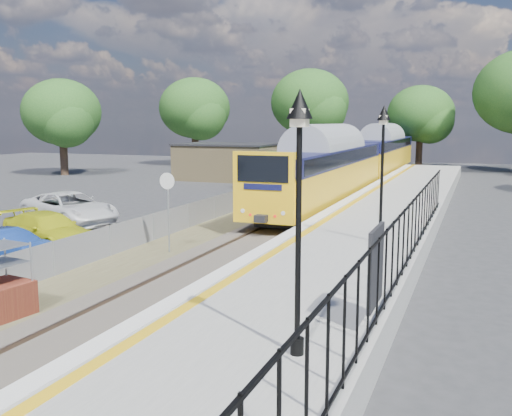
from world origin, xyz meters
The scene contains 16 objects.
ground centered at (0.00, 0.00, 0.00)m, with size 120.00×120.00×0.00m, color #2D2D30.
track_bed centered at (-0.47, 9.67, 0.09)m, with size 5.90×80.00×0.29m.
platform centered at (4.20, 8.00, 0.45)m, with size 5.00×70.00×0.90m, color gray.
platform_edge centered at (2.14, 8.00, 0.90)m, with size 0.90×70.00×0.01m.
victorian_lamp_south centered at (5.50, -4.00, 4.30)m, with size 0.44×0.44×4.60m.
victorian_lamp_north centered at (5.30, 6.00, 4.30)m, with size 0.44×0.44×4.60m.
palisade_fence centered at (6.55, 2.24, 1.84)m, with size 0.12×26.00×2.00m.
wire_fence centered at (-4.20, 12.00, 0.60)m, with size 0.06×52.00×1.20m.
outbuilding centered at (-10.91, 31.21, 1.52)m, with size 10.80×10.10×3.12m.
tree_line centered at (1.40, 42.00, 6.61)m, with size 56.80×43.80×11.88m.
train centered at (0.00, 29.25, 2.34)m, with size 2.82×40.83×3.51m.
brick_plinth centered at (-2.80, -2.48, 0.93)m, with size 1.35×1.35×1.93m.
speed_sign centered at (-2.50, 5.32, 2.13)m, with size 0.62×0.10×3.08m.
car_blue centered at (-6.60, 1.52, 0.65)m, with size 1.37×3.93×1.29m, color navy.
car_yellow centered at (-7.53, 4.54, 0.69)m, with size 1.93×4.74×1.38m, color #D0D418.
car_white centered at (-10.15, 9.03, 0.78)m, with size 2.60×5.63×1.57m, color silver.
Camera 1 is at (8.32, -13.14, 4.95)m, focal length 40.00 mm.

